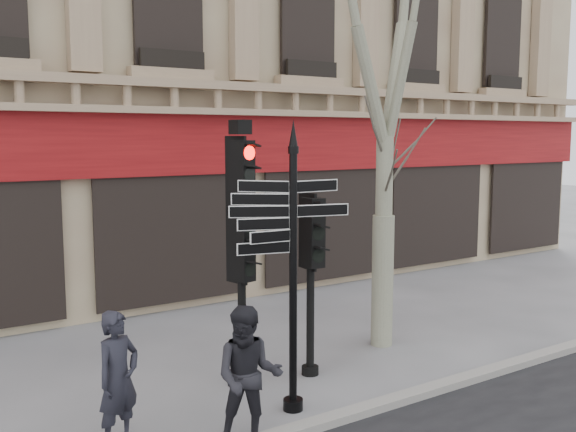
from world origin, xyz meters
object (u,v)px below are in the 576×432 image
traffic_signal_secondary (311,252)px  fingerpost (293,218)px  pedestrian_a (118,379)px  traffic_signal_main (241,220)px  pedestrian_b (248,377)px

traffic_signal_secondary → fingerpost: bearing=-131.5°
pedestrian_a → traffic_signal_main: bearing=-2.3°
traffic_signal_main → traffic_signal_secondary: size_ratio=1.41×
traffic_signal_secondary → pedestrian_a: (-3.32, -0.65, -1.13)m
pedestrian_a → pedestrian_b: bearing=-57.2°
fingerpost → traffic_signal_secondary: fingerpost is taller
pedestrian_b → traffic_signal_main: bearing=95.7°
fingerpost → pedestrian_b: fingerpost is taller
fingerpost → pedestrian_b: bearing=-127.5°
fingerpost → traffic_signal_main: bearing=120.2°
traffic_signal_main → traffic_signal_secondary: 1.25m
fingerpost → traffic_signal_main: (-0.13, 1.20, -0.15)m
traffic_signal_main → fingerpost: bearing=-95.6°
traffic_signal_secondary → pedestrian_b: (-1.99, -1.51, -1.11)m
fingerpost → pedestrian_b: size_ratio=2.28×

